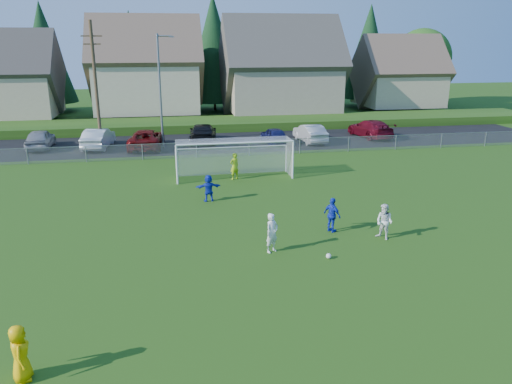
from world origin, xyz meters
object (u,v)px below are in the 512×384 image
soccer_ball (329,256)px  player_blue_a (332,215)px  player_blue_b (209,188)px  car_d (203,133)px  car_e (274,135)px  referee (20,353)px  car_a (40,139)px  soccer_goal (234,152)px  car_f (310,133)px  car_g (370,128)px  player_white_a (272,233)px  goalkeeper (234,166)px  player_white_b (384,222)px  car_b (98,138)px  car_c (146,139)px

soccer_ball → player_blue_a: size_ratio=0.13×
player_blue_b → car_d: size_ratio=0.27×
car_e → referee: bearing=61.6°
car_a → soccer_goal: 18.45m
car_d → car_f: 9.27m
car_d → car_e: car_d is taller
car_g → car_e: bearing=-0.0°
player_white_a → car_d: size_ratio=0.30×
player_blue_b → goalkeeper: size_ratio=0.88×
player_blue_a → car_a: player_blue_a is taller
goalkeeper → referee: bearing=41.6°
player_white_b → car_a: 30.28m
player_blue_b → car_g: bearing=-139.7°
car_b → car_c: size_ratio=0.89×
player_blue_a → goalkeeper: bearing=-11.7°
player_blue_a → car_c: size_ratio=0.30×
soccer_goal → car_a: bearing=141.1°
referee → soccer_goal: (8.18, 19.01, 0.83)m
soccer_ball → player_blue_a: 3.11m
car_e → car_g: car_g is taller
soccer_ball → player_white_a: bearing=153.0°
goalkeeper → car_g: goalkeeper is taller
car_c → player_blue_b: bearing=109.1°
referee → player_white_b: 15.25m
car_d → car_e: (5.98, -1.39, -0.12)m
referee → player_blue_a: 14.25m
car_e → soccer_goal: bearing=60.1°
soccer_ball → car_e: size_ratio=0.05×
soccer_ball → player_white_a: size_ratio=0.13×
player_blue_a → player_blue_b: bearing=13.1°
player_white_a → player_blue_a: player_white_a is taller
player_white_b → car_d: (-6.24, 23.24, 0.00)m
goalkeeper → car_b: size_ratio=0.34×
player_white_b → car_a: player_white_b is taller
goalkeeper → soccer_goal: (0.03, 0.55, 0.78)m
car_c → goalkeeper: bearing=123.3°
player_white_a → soccer_goal: (0.06, 12.11, 0.78)m
player_white_a → car_b: (-9.63, 22.96, -0.03)m
player_blue_a → car_d: (-4.24, 22.00, -0.01)m
referee → car_e: referee is taller
soccer_goal → player_blue_a: bearing=-73.1°
referee → car_g: bearing=-47.0°
player_blue_b → goalkeeper: bearing=-120.4°
car_d → player_blue_b: bearing=91.9°
player_white_b → car_d: car_d is taller
referee → player_blue_b: bearing=-34.1°
player_blue_a → car_f: bearing=-43.1°
goalkeeper → car_d: 12.23m
soccer_ball → car_f: 24.21m
car_b → car_f: size_ratio=1.05×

